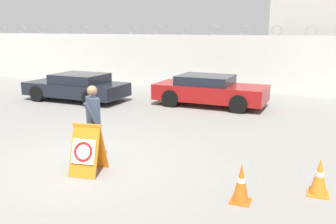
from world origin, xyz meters
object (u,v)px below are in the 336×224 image
(traffic_cone_near, at_px, (241,183))
(parked_car_rear_sedan, at_px, (209,90))
(traffic_cone_mid, at_px, (319,177))
(barricade_sign, at_px, (87,149))
(parked_car_front_coupe, at_px, (77,87))
(security_guard, at_px, (93,120))

(traffic_cone_near, xyz_separation_m, parked_car_rear_sedan, (-2.73, 7.83, 0.26))
(traffic_cone_mid, xyz_separation_m, parked_car_rear_sedan, (-4.01, 7.00, 0.26))
(barricade_sign, bearing_deg, traffic_cone_mid, 1.45)
(parked_car_front_coupe, bearing_deg, security_guard, 130.51)
(barricade_sign, height_order, security_guard, security_guard)
(barricade_sign, bearing_deg, parked_car_front_coupe, 119.48)
(barricade_sign, xyz_separation_m, traffic_cone_mid, (4.57, 0.66, -0.18))
(traffic_cone_near, bearing_deg, security_guard, 166.68)
(traffic_cone_mid, bearing_deg, security_guard, 179.88)
(traffic_cone_mid, bearing_deg, parked_car_rear_sedan, 119.82)
(traffic_cone_near, bearing_deg, barricade_sign, 177.11)
(barricade_sign, height_order, traffic_cone_near, barricade_sign)
(parked_car_front_coupe, bearing_deg, traffic_cone_near, 142.92)
(barricade_sign, relative_size, traffic_cone_mid, 1.51)
(security_guard, xyz_separation_m, traffic_cone_near, (3.54, -0.84, -0.63))
(security_guard, height_order, traffic_cone_near, security_guard)
(barricade_sign, distance_m, traffic_cone_near, 3.29)
(barricade_sign, relative_size, parked_car_rear_sedan, 0.25)
(barricade_sign, relative_size, security_guard, 0.60)
(traffic_cone_mid, bearing_deg, traffic_cone_near, -147.24)
(traffic_cone_mid, relative_size, parked_car_front_coupe, 0.16)
(security_guard, relative_size, traffic_cone_mid, 2.50)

